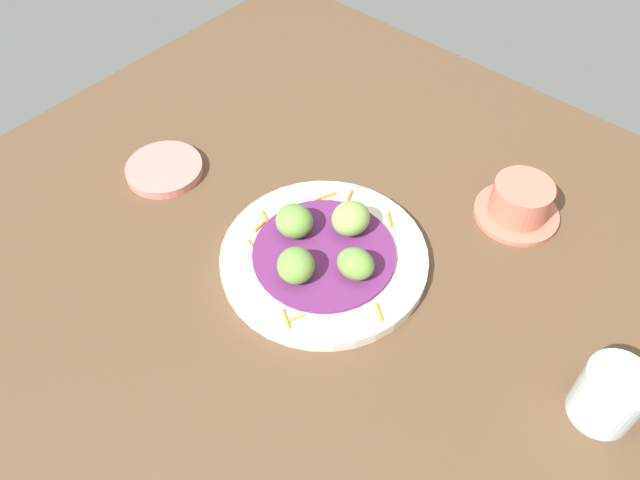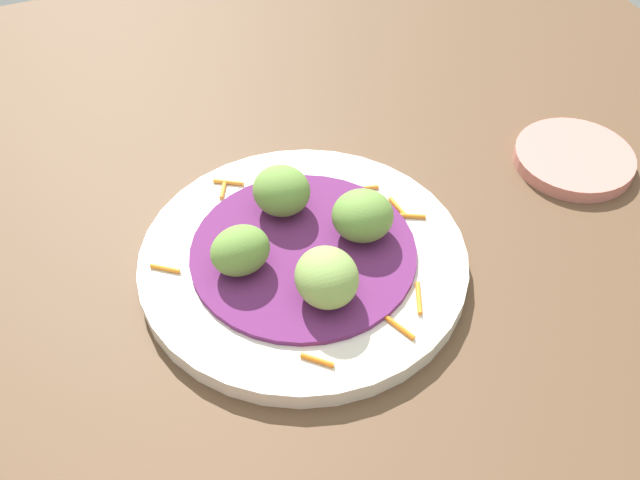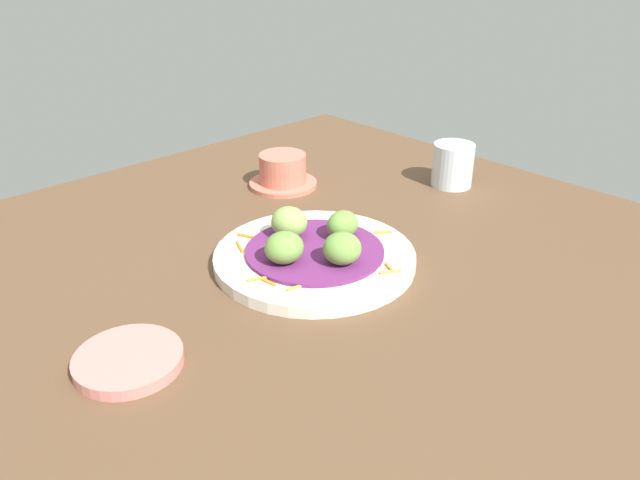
{
  "view_description": "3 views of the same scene",
  "coord_description": "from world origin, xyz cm",
  "px_view_note": "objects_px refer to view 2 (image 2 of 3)",
  "views": [
    {
      "loc": [
        -35.66,
        38.57,
        69.45
      ],
      "look_at": [
        -0.86,
        -1.69,
        6.48
      ],
      "focal_mm": 35.73,
      "sensor_mm": 36.0,
      "label": 1
    },
    {
      "loc": [
        -15.82,
        -41.05,
        48.61
      ],
      "look_at": [
        -0.01,
        -2.53,
        5.35
      ],
      "focal_mm": 40.78,
      "sensor_mm": 36.0,
      "label": 2
    },
    {
      "loc": [
        50.17,
        52.92,
        44.02
      ],
      "look_at": [
        -2.67,
        -2.33,
        4.93
      ],
      "focal_mm": 34.89,
      "sensor_mm": 36.0,
      "label": 3
    }
  ],
  "objects_px": {
    "guac_scoop_back": "(240,250)",
    "main_plate": "(303,260)",
    "guac_scoop_right": "(281,191)",
    "guac_scoop_left": "(327,277)",
    "guac_scoop_center": "(363,216)",
    "side_plate_small": "(574,158)"
  },
  "relations": [
    {
      "from": "guac_scoop_center",
      "to": "side_plate_small",
      "type": "distance_m",
      "value": 0.25
    },
    {
      "from": "guac_scoop_left",
      "to": "guac_scoop_center",
      "type": "height_order",
      "value": "guac_scoop_left"
    },
    {
      "from": "guac_scoop_center",
      "to": "guac_scoop_back",
      "type": "height_order",
      "value": "guac_scoop_center"
    },
    {
      "from": "guac_scoop_left",
      "to": "guac_scoop_back",
      "type": "bearing_deg",
      "value": 133.84
    },
    {
      "from": "main_plate",
      "to": "guac_scoop_right",
      "type": "distance_m",
      "value": 0.06
    },
    {
      "from": "guac_scoop_right",
      "to": "guac_scoop_back",
      "type": "bearing_deg",
      "value": -136.16
    },
    {
      "from": "guac_scoop_back",
      "to": "side_plate_small",
      "type": "relative_size",
      "value": 0.43
    },
    {
      "from": "guac_scoop_left",
      "to": "guac_scoop_right",
      "type": "height_order",
      "value": "same"
    },
    {
      "from": "main_plate",
      "to": "side_plate_small",
      "type": "bearing_deg",
      "value": 5.11
    },
    {
      "from": "guac_scoop_back",
      "to": "main_plate",
      "type": "bearing_deg",
      "value": -1.16
    },
    {
      "from": "guac_scoop_right",
      "to": "guac_scoop_back",
      "type": "height_order",
      "value": "guac_scoop_right"
    },
    {
      "from": "guac_scoop_back",
      "to": "side_plate_small",
      "type": "bearing_deg",
      "value": 4.16
    },
    {
      "from": "guac_scoop_left",
      "to": "guac_scoop_back",
      "type": "relative_size",
      "value": 1.09
    },
    {
      "from": "side_plate_small",
      "to": "guac_scoop_back",
      "type": "bearing_deg",
      "value": -175.84
    },
    {
      "from": "guac_scoop_left",
      "to": "side_plate_small",
      "type": "height_order",
      "value": "guac_scoop_left"
    },
    {
      "from": "main_plate",
      "to": "guac_scoop_right",
      "type": "relative_size",
      "value": 5.48
    },
    {
      "from": "guac_scoop_back",
      "to": "guac_scoop_left",
      "type": "bearing_deg",
      "value": -46.16
    },
    {
      "from": "guac_scoop_center",
      "to": "side_plate_small",
      "type": "height_order",
      "value": "guac_scoop_center"
    },
    {
      "from": "main_plate",
      "to": "guac_scoop_left",
      "type": "bearing_deg",
      "value": -91.16
    },
    {
      "from": "guac_scoop_right",
      "to": "side_plate_small",
      "type": "bearing_deg",
      "value": -5.19
    },
    {
      "from": "guac_scoop_left",
      "to": "side_plate_small",
      "type": "relative_size",
      "value": 0.47
    },
    {
      "from": "main_plate",
      "to": "guac_scoop_right",
      "type": "height_order",
      "value": "guac_scoop_right"
    }
  ]
}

